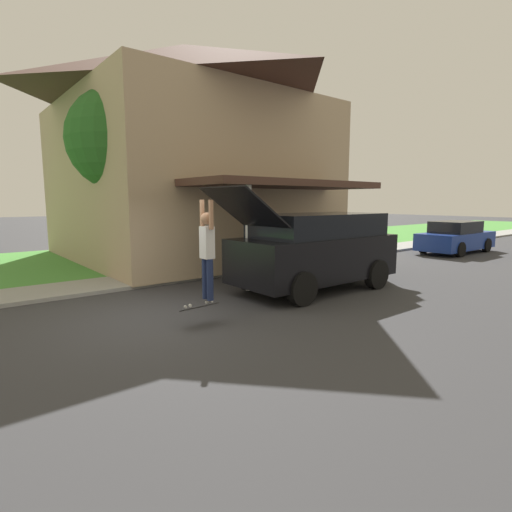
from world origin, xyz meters
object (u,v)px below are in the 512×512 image
(skateboard, at_px, (199,307))
(fire_hydrant, at_px, (152,266))
(suv_parked, at_px, (315,249))
(car_down_street, at_px, (456,238))
(lawn_tree_near, at_px, (120,141))
(skateboarder, at_px, (207,249))

(skateboard, relative_size, fire_hydrant, 1.11)
(suv_parked, xyz_separation_m, car_down_street, (-1.27, 10.77, -0.41))
(lawn_tree_near, xyz_separation_m, skateboarder, (6.42, -0.77, -2.80))
(skateboard, height_order, fire_hydrant, fire_hydrant)
(skateboarder, bearing_deg, car_down_street, 97.66)
(skateboarder, distance_m, skateboard, 1.12)
(skateboarder, bearing_deg, fire_hydrant, 168.85)
(skateboard, bearing_deg, skateboarder, 99.77)
(suv_parked, xyz_separation_m, skateboard, (0.73, -4.01, -0.74))
(car_down_street, bearing_deg, skateboarder, -82.34)
(skateboarder, distance_m, fire_hydrant, 4.77)
(lawn_tree_near, relative_size, skateboard, 7.64)
(lawn_tree_near, distance_m, car_down_street, 14.93)
(skateboarder, relative_size, skateboard, 2.53)
(suv_parked, height_order, skateboard, suv_parked)
(fire_hydrant, bearing_deg, skateboard, -13.70)
(lawn_tree_near, height_order, skateboarder, lawn_tree_near)
(lawn_tree_near, xyz_separation_m, skateboard, (6.46, -0.99, -3.90))
(car_down_street, relative_size, skateboard, 5.77)
(suv_parked, bearing_deg, skateboard, -79.71)
(skateboarder, xyz_separation_m, fire_hydrant, (-4.57, 0.90, -1.03))
(lawn_tree_near, relative_size, fire_hydrant, 8.46)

